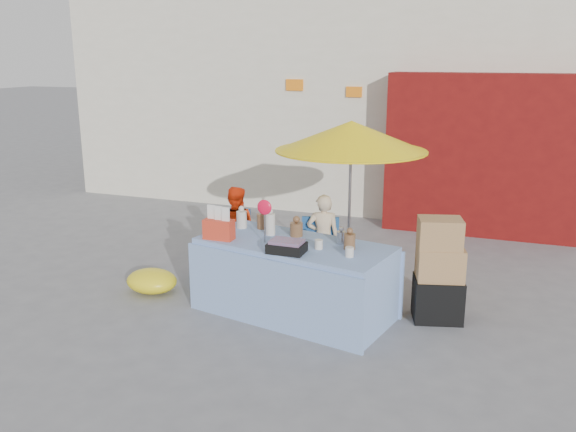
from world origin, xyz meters
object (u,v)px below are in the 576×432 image
at_px(market_table, 294,277).
at_px(chair_left, 231,255).
at_px(box_stack, 439,274).
at_px(chair_right, 319,266).
at_px(umbrella, 351,137).
at_px(vendor_beige, 323,238).
at_px(vendor_orange, 235,229).

height_order(market_table, chair_left, market_table).
bearing_deg(chair_left, box_stack, -26.06).
xyz_separation_m(chair_right, umbrella, (0.30, 0.28, 1.64)).
distance_m(market_table, chair_left, 1.59).
distance_m(market_table, vendor_beige, 1.12).
bearing_deg(chair_right, vendor_orange, 159.08).
bearing_deg(vendor_beige, box_stack, 141.08).
relative_size(chair_left, chair_right, 1.00).
relative_size(chair_left, vendor_orange, 0.72).
distance_m(chair_right, vendor_beige, 0.35).
bearing_deg(box_stack, vendor_orange, 166.04).
bearing_deg(umbrella, chair_left, -169.62).
xyz_separation_m(vendor_orange, umbrella, (1.55, 0.15, 1.31)).
xyz_separation_m(market_table, box_stack, (1.56, 0.41, 0.10)).
bearing_deg(box_stack, vendor_beige, 155.83).
xyz_separation_m(chair_left, chair_right, (1.25, 0.00, 0.00)).
distance_m(chair_right, box_stack, 1.68).
xyz_separation_m(vendor_beige, box_stack, (1.55, -0.70, -0.04)).
xyz_separation_m(chair_left, vendor_beige, (1.25, 0.13, 0.33)).
distance_m(market_table, umbrella, 1.95).
distance_m(umbrella, box_stack, 2.03).
xyz_separation_m(chair_left, vendor_orange, (0.00, 0.13, 0.33)).
distance_m(vendor_orange, vendor_beige, 1.25).
bearing_deg(market_table, umbrella, 88.14).
relative_size(chair_right, umbrella, 0.41).
bearing_deg(chair_right, umbrella, 28.38).
xyz_separation_m(market_table, umbrella, (0.31, 1.26, 1.45)).
bearing_deg(chair_left, umbrella, -4.36).
bearing_deg(vendor_orange, market_table, 123.59).
relative_size(market_table, vendor_beige, 2.04).
bearing_deg(chair_left, vendor_beige, -8.61).
distance_m(chair_right, umbrella, 1.69).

